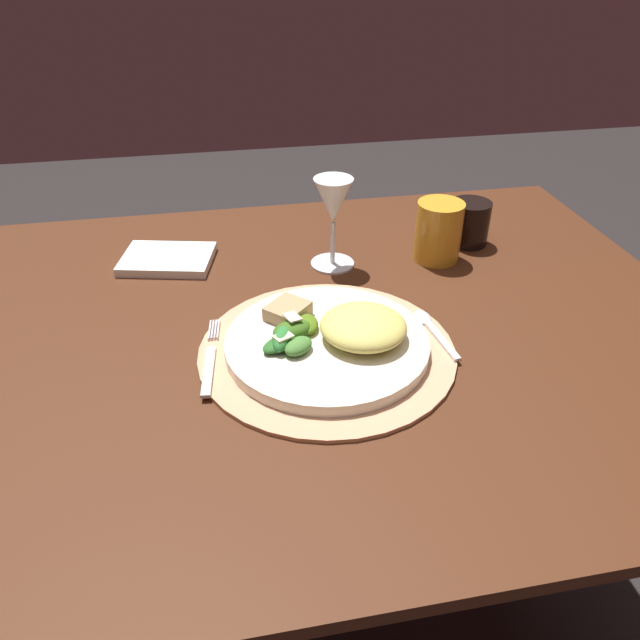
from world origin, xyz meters
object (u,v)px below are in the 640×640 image
at_px(dinner_plate, 327,344).
at_px(fork, 210,359).
at_px(napkin, 168,259).
at_px(dark_tumbler, 469,223).
at_px(amber_tumbler, 438,231).
at_px(dining_table, 274,396).
at_px(wine_glass, 333,206).
at_px(spoon, 430,326).

height_order(dinner_plate, fork, dinner_plate).
bearing_deg(napkin, dark_tumbler, -2.30).
height_order(napkin, amber_tumbler, amber_tumbler).
bearing_deg(napkin, dinner_plate, -54.31).
height_order(fork, amber_tumbler, amber_tumbler).
xyz_separation_m(amber_tumbler, dark_tumbler, (0.08, 0.05, -0.01)).
xyz_separation_m(dining_table, dark_tumbler, (0.38, 0.21, 0.16)).
height_order(dinner_plate, napkin, dinner_plate).
height_order(dining_table, wine_glass, wine_glass).
distance_m(dinner_plate, spoon, 0.16).
relative_size(dining_table, fork, 7.64).
height_order(spoon, dark_tumbler, dark_tumbler).
relative_size(fork, napkin, 1.13).
xyz_separation_m(fork, spoon, (0.31, 0.02, 0.00)).
relative_size(fork, spoon, 1.35).
xyz_separation_m(dinner_plate, napkin, (-0.22, 0.30, -0.01)).
relative_size(fork, amber_tumbler, 1.66).
distance_m(napkin, amber_tumbler, 0.46).
bearing_deg(wine_glass, spoon, -66.61).
xyz_separation_m(spoon, dark_tumbler, (0.16, 0.26, 0.03)).
relative_size(spoon, dark_tumbler, 1.62).
bearing_deg(amber_tumbler, spoon, -111.69).
distance_m(fork, amber_tumbler, 0.46).
relative_size(dinner_plate, amber_tumbler, 2.69).
height_order(dinner_plate, amber_tumbler, amber_tumbler).
xyz_separation_m(dinner_plate, amber_tumbler, (0.24, 0.23, 0.04)).
relative_size(wine_glass, dark_tumbler, 1.95).
bearing_deg(wine_glass, dinner_plate, -103.43).
height_order(dinner_plate, spoon, dinner_plate).
bearing_deg(dinner_plate, amber_tumbler, 44.36).
distance_m(dinner_plate, wine_glass, 0.27).
relative_size(wine_glass, amber_tumbler, 1.49).
bearing_deg(dinner_plate, spoon, 8.02).
bearing_deg(amber_tumbler, dinner_plate, -135.64).
height_order(dinner_plate, wine_glass, wine_glass).
bearing_deg(dinner_plate, wine_glass, 76.57).
bearing_deg(spoon, fork, -176.47).
bearing_deg(napkin, fork, -78.59).
distance_m(fork, spoon, 0.31).
bearing_deg(fork, wine_glass, 48.33).
distance_m(dining_table, napkin, 0.30).
bearing_deg(dark_tumbler, spoon, -121.70).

